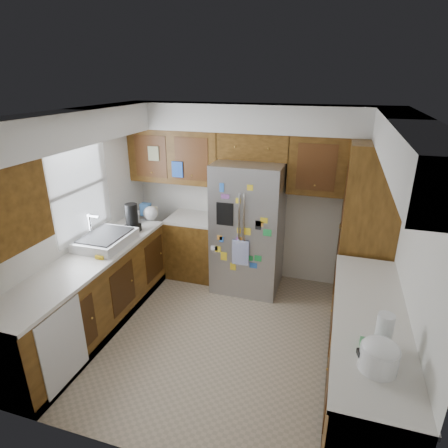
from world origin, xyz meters
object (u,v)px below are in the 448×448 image
(rice_cooker, at_px, (379,355))
(paper_towel, at_px, (384,331))
(fridge, at_px, (248,227))
(pantry, at_px, (366,229))

(rice_cooker, relative_size, paper_towel, 0.99)
(fridge, distance_m, paper_towel, 2.59)
(rice_cooker, bearing_deg, paper_towel, 79.71)
(pantry, xyz_separation_m, paper_towel, (0.05, -2.02, -0.02))
(rice_cooker, height_order, paper_towel, paper_towel)
(fridge, xyz_separation_m, paper_towel, (1.55, -2.08, 0.16))
(pantry, bearing_deg, rice_cooker, -90.01)
(pantry, distance_m, fridge, 1.51)
(fridge, height_order, rice_cooker, fridge)
(pantry, height_order, rice_cooker, pantry)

